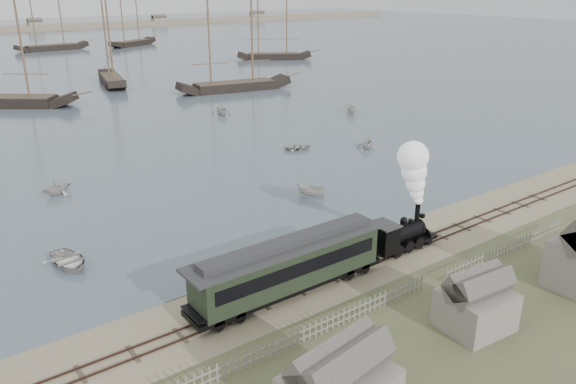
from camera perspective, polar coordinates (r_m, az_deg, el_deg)
ground at (r=43.12m, az=3.68°, el=-7.25°), size 600.00×600.00×0.00m
rail_track at (r=41.78m, az=5.46°, el=-8.21°), size 120.00×1.80×0.16m
picket_fence_west at (r=34.96m, az=2.86°, el=-14.53°), size 19.00×0.10×1.20m
picket_fence_east at (r=47.53m, az=21.41°, el=-5.97°), size 15.00×0.10×1.20m
shed_mid at (r=37.58m, az=18.30°, el=-12.93°), size 4.00×3.50×3.60m
locomotive at (r=44.94m, az=12.55°, el=-1.06°), size 6.76×2.52×8.43m
passenger_coach at (r=38.00m, az=0.08°, el=-7.37°), size 14.98×2.89×3.64m
beached_dinghy at (r=44.85m, az=5.96°, el=-5.53°), size 5.04×5.37×0.90m
rowboat_0 at (r=45.39m, az=-21.42°, el=-6.52°), size 4.71×3.59×0.91m
rowboat_1 at (r=60.81m, az=-22.43°, el=0.51°), size 3.30×3.60×1.60m
rowboat_2 at (r=55.68m, az=2.34°, el=0.11°), size 3.22×2.61×1.19m
rowboat_3 at (r=71.62m, az=1.04°, el=4.61°), size 3.69×4.17×0.72m
rowboat_4 at (r=72.85m, az=8.05°, el=5.02°), size 3.68×3.81×1.54m
rowboat_5 at (r=92.71m, az=6.34°, el=8.35°), size 3.57×2.26×1.29m
rowboat_7 at (r=91.46m, az=-6.76°, el=8.33°), size 3.70×3.28×1.80m
schooner_3 at (r=123.26m, az=-17.93°, el=14.93°), size 8.11×18.56×20.00m
schooner_4 at (r=111.44m, az=-5.61°, el=15.29°), size 23.24×9.00×20.00m
schooner_5 at (r=158.27m, az=-1.45°, el=16.90°), size 19.69×14.19×20.00m
schooner_8 at (r=194.99m, az=-23.20°, el=16.03°), size 22.15×6.24×20.00m
schooner_9 at (r=200.61m, az=-15.73°, el=16.95°), size 19.49×13.37×20.00m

